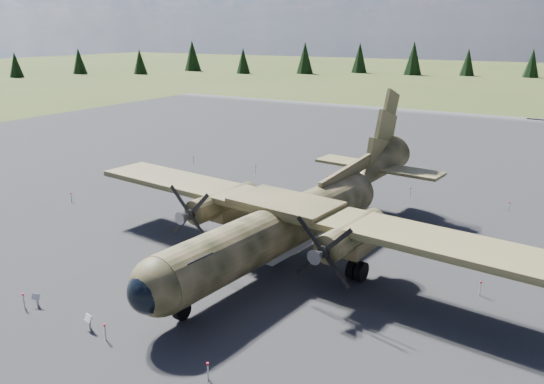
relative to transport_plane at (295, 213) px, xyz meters
The scene contains 7 objects.
ground 5.98m from the transport_plane, behind, with size 500.00×500.00×0.00m, color #4E5726.
apron 11.98m from the transport_plane, 116.51° to the left, with size 120.00×120.00×0.04m, color #56555A.
transport_plane is the anchor object (origin of this frame).
info_placard_left 15.60m from the transport_plane, 124.81° to the right, with size 0.49×0.32×0.71m.
info_placard_right 13.85m from the transport_plane, 109.69° to the right, with size 0.53×0.32×0.78m.
barrier_fence 6.16m from the transport_plane, behind, with size 33.12×29.62×0.85m.
treeline 8.95m from the transport_plane, 148.79° to the left, with size 331.86×329.80×10.96m.
Camera 1 is at (19.80, -28.49, 14.00)m, focal length 35.00 mm.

